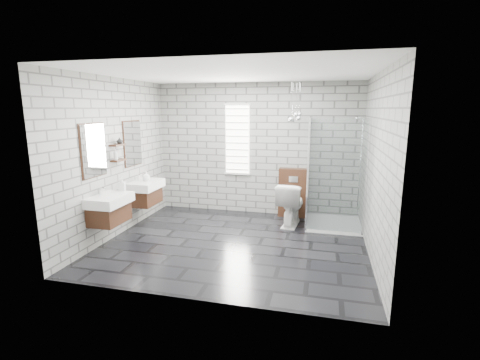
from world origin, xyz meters
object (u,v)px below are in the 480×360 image
at_px(vanity_left, 107,201).
at_px(vanity_right, 144,186).
at_px(cistern_panel, 293,193).
at_px(toilet, 291,204).
at_px(shower_enclosure, 329,201).

distance_m(vanity_left, vanity_right, 1.14).
relative_size(vanity_right, cistern_panel, 1.57).
bearing_deg(toilet, shower_enclosure, -173.03).
height_order(vanity_right, cistern_panel, vanity_right).
xyz_separation_m(vanity_right, cistern_panel, (2.71, 1.17, -0.26)).
relative_size(vanity_left, cistern_panel, 1.57).
height_order(vanity_left, shower_enclosure, shower_enclosure).
distance_m(vanity_right, shower_enclosure, 3.48).
xyz_separation_m(vanity_left, toilet, (2.71, 1.78, -0.35)).
bearing_deg(shower_enclosure, vanity_left, -152.21).
height_order(vanity_right, shower_enclosure, shower_enclosure).
distance_m(vanity_left, toilet, 3.26).
height_order(cistern_panel, toilet, cistern_panel).
relative_size(vanity_right, shower_enclosure, 0.77).
distance_m(cistern_panel, toilet, 0.54).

